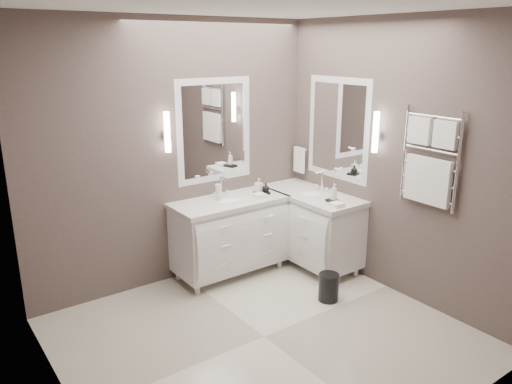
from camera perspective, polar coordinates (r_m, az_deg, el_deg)
floor at (r=4.49m, az=0.93°, el=-16.24°), size 3.20×3.00×0.01m
ceiling at (r=3.79m, az=1.13°, el=20.73°), size 3.20×3.00×0.01m
wall_back at (r=5.18m, az=-9.07°, el=4.31°), size 3.20×0.01×2.70m
wall_front at (r=2.94m, az=19.06°, el=-5.96°), size 3.20×0.01×2.70m
wall_left at (r=3.27m, az=-22.11°, el=-3.97°), size 0.01×3.00×2.70m
wall_right at (r=5.03m, az=15.82°, el=3.54°), size 0.01×3.00×2.70m
vanity_back at (r=5.40m, az=-3.04°, el=-4.56°), size 1.24×0.59×0.97m
vanity_right at (r=5.66m, az=6.23°, el=-3.62°), size 0.59×1.24×0.97m
mirror_back at (r=5.34m, az=-4.76°, el=7.01°), size 0.90×0.02×1.10m
mirror_right at (r=5.50m, az=9.33°, el=7.14°), size 0.02×0.90×1.10m
sconce_back at (r=5.00m, az=-10.11°, el=6.67°), size 0.06×0.06×0.40m
sconce_right at (r=5.06m, az=13.52°, el=6.58°), size 0.06×0.06×0.40m
towel_bar_corner at (r=5.95m, az=4.97°, el=3.74°), size 0.03×0.22×0.30m
towel_ladder at (r=4.75m, az=19.20°, el=3.01°), size 0.06×0.58×0.90m
waste_bin at (r=5.03m, az=8.30°, el=-10.71°), size 0.24×0.24×0.28m
amenity_tray_back at (r=5.48m, az=0.68°, el=-0.08°), size 0.18×0.16×0.02m
amenity_tray_right at (r=5.24m, az=8.85°, el=-1.06°), size 0.15×0.18×0.02m
water_bottle at (r=5.24m, az=-4.33°, el=-0.05°), size 0.06×0.06×0.18m
soap_bottle_a at (r=5.45m, az=0.31°, el=0.80°), size 0.08×0.08×0.15m
soap_bottle_b at (r=5.45m, az=1.13°, el=0.53°), size 0.08×0.08×0.10m
soap_bottle_c at (r=5.21m, az=8.90°, el=-0.01°), size 0.09×0.09×0.18m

